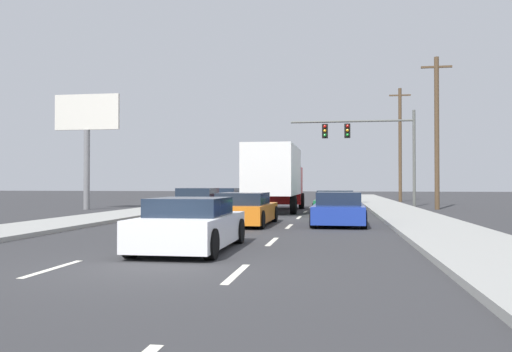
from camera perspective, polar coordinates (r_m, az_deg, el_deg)
ground_plane at (r=34.52m, az=3.16°, el=-3.41°), size 140.00×140.00×0.00m
sidewalk_right at (r=29.53m, az=15.23°, el=-3.68°), size 2.88×80.00×0.14m
sidewalk_left at (r=31.04m, az=-10.19°, el=-3.56°), size 2.88×80.00×0.14m
lane_markings at (r=31.53m, az=2.62°, el=-3.65°), size 3.54×57.00×0.01m
car_gray at (r=33.53m, az=-3.29°, el=-2.49°), size 1.84×4.48×1.26m
car_tan at (r=25.80m, az=-6.27°, el=-2.92°), size 2.00×4.03×1.33m
box_truck at (r=28.82m, az=2.16°, el=0.14°), size 2.69×8.84×3.53m
car_orange at (r=19.55m, az=-1.23°, el=-3.71°), size 2.02×4.58×1.21m
car_white at (r=12.32m, az=-7.18°, el=-5.37°), size 1.95×4.08×1.22m
car_navy at (r=32.85m, az=9.14°, el=-2.63°), size 2.01×4.26×1.13m
car_green at (r=26.12m, az=8.48°, el=-3.01°), size 1.93×4.68×1.21m
car_blue at (r=19.83m, az=9.02°, el=-3.70°), size 2.00×4.32×1.23m
traffic_signal_mast at (r=36.37m, az=11.43°, el=4.20°), size 8.40×0.69×6.51m
utility_pole_mid at (r=33.13m, az=19.16°, el=4.70°), size 1.80×0.28×9.16m
utility_pole_far at (r=46.40m, az=15.48°, el=3.47°), size 1.80×0.28×9.74m
roadside_billboard at (r=32.89m, az=-18.00°, el=5.09°), size 4.04×0.36×6.90m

